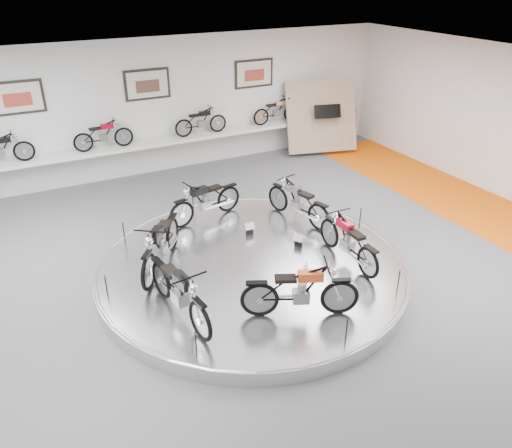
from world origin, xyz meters
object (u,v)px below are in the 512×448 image
bike_b (205,200)px  bike_c (160,244)px  bike_d (179,291)px  bike_e (300,290)px  bike_f (348,240)px  bike_a (298,201)px  shelf (156,143)px  display_platform (252,268)px

bike_b → bike_c: bearing=32.0°
bike_d → bike_e: 2.09m
bike_b → bike_f: size_ratio=1.01×
bike_a → bike_d: bike_d is taller
bike_b → bike_c: size_ratio=0.91×
bike_a → bike_f: size_ratio=1.01×
shelf → bike_d: bike_d is taller
bike_c → bike_e: (1.65, -2.61, -0.04)m
shelf → display_platform: bearing=-90.0°
shelf → bike_f: (1.78, -7.26, -0.20)m
bike_f → bike_b: bearing=31.9°
bike_e → display_platform: bearing=113.1°
display_platform → bike_f: 2.08m
bike_c → bike_f: size_ratio=1.11×
display_platform → bike_c: bearing=158.4°
bike_c → bike_b: bearing=170.6°
bike_c → bike_d: bike_c is taller
bike_a → bike_b: size_ratio=1.00×
bike_a → display_platform: bearing=109.5°
bike_a → bike_f: (-0.08, -2.08, -0.00)m
shelf → bike_d: (-1.93, -7.41, -0.16)m
shelf → bike_f: bike_f is taller
display_platform → bike_d: 2.28m
bike_c → bike_d: bearing=28.7°
bike_a → bike_c: size_ratio=0.91×
bike_b → bike_d: bearing=48.1°
bike_a → bike_b: bike_b is taller
display_platform → bike_e: size_ratio=3.63×
bike_a → bike_c: bearing=84.9°
bike_a → bike_f: 2.08m
shelf → bike_c: bearing=-106.6°
bike_a → bike_d: size_ratio=0.93×
bike_c → bike_e: bike_c is taller
bike_b → bike_c: bike_c is taller
bike_d → bike_f: bearing=84.6°
shelf → bike_b: size_ratio=6.41×
display_platform → bike_c: (-1.71, 0.68, 0.70)m
display_platform → bike_d: size_ratio=3.50×
bike_d → bike_e: (1.87, -0.93, -0.02)m
shelf → bike_e: bearing=-90.4°
shelf → bike_f: bearing=-76.2°
display_platform → bike_f: size_ratio=3.78×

